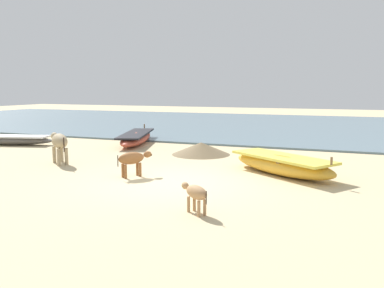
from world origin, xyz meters
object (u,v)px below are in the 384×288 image
object	(u,v)px
fishing_boat_0	(136,138)
cow_adult_dun	(59,142)
fishing_boat_4	(282,164)
fishing_boat_2	(4,140)
calf_near_brown	(133,159)
calf_far_tan	(196,193)

from	to	relation	value
fishing_boat_0	cow_adult_dun	xyz separation A→B (m)	(0.02, -5.04, 0.44)
cow_adult_dun	fishing_boat_4	bearing A→B (deg)	-134.61
fishing_boat_2	fishing_boat_4	distance (m)	12.28
cow_adult_dun	fishing_boat_2	bearing A→B (deg)	10.35
calf_near_brown	calf_far_tan	distance (m)	3.68
fishing_boat_0	cow_adult_dun	bearing A→B (deg)	162.12
cow_adult_dun	fishing_boat_0	bearing A→B (deg)	-52.21
fishing_boat_0	fishing_boat_4	size ratio (longest dim) A/B	1.30
fishing_boat_4	cow_adult_dun	bearing A→B (deg)	-137.76
cow_adult_dun	calf_near_brown	distance (m)	3.29
cow_adult_dun	calf_far_tan	xyz separation A→B (m)	(5.96, -3.25, -0.30)
fishing_boat_4	calf_far_tan	size ratio (longest dim) A/B	4.52
fishing_boat_2	calf_near_brown	bearing A→B (deg)	142.62
fishing_boat_0	calf_near_brown	xyz separation A→B (m)	(3.20, -5.88, 0.23)
fishing_boat_2	fishing_boat_0	bearing A→B (deg)	-170.05
fishing_boat_2	fishing_boat_4	bearing A→B (deg)	157.35
fishing_boat_2	cow_adult_dun	bearing A→B (deg)	138.17
fishing_boat_4	fishing_boat_0	bearing A→B (deg)	-175.91
fishing_boat_4	calf_near_brown	xyz separation A→B (m)	(-3.79, -1.80, 0.21)
fishing_boat_2	calf_near_brown	world-z (taller)	calf_near_brown
fishing_boat_4	cow_adult_dun	xyz separation A→B (m)	(-6.96, -0.96, 0.42)
fishing_boat_4	calf_near_brown	bearing A→B (deg)	-120.23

